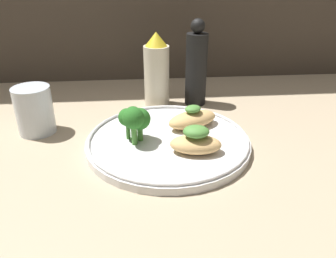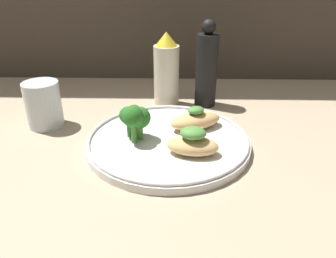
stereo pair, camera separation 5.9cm
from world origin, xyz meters
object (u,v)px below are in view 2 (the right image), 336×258
object	(u,v)px
plate	(168,141)
broccoli_bunch	(135,117)
sauce_bottle	(166,71)
drinking_glass	(43,105)
pepper_grinder	(207,68)

from	to	relation	value
plate	broccoli_bunch	world-z (taller)	broccoli_bunch
broccoli_bunch	sauce_bottle	xyz separation A→B (cm)	(5.10, 19.88, 2.33)
drinking_glass	plate	bearing A→B (deg)	-17.14
pepper_grinder	plate	bearing A→B (deg)	-112.49
plate	sauce_bottle	distance (cm)	21.17
sauce_bottle	drinking_glass	bearing A→B (deg)	-153.64
plate	sauce_bottle	size ratio (longest dim) A/B	1.77
sauce_bottle	pepper_grinder	world-z (taller)	pepper_grinder
plate	pepper_grinder	xyz separation A→B (cm)	(8.25, 19.93, 7.94)
drinking_glass	broccoli_bunch	bearing A→B (deg)	-21.83
drinking_glass	sauce_bottle	bearing A→B (deg)	26.36
plate	broccoli_bunch	distance (cm)	7.62
sauce_bottle	broccoli_bunch	bearing A→B (deg)	-104.39
broccoli_bunch	sauce_bottle	size ratio (longest dim) A/B	0.41
plate	drinking_glass	bearing A→B (deg)	162.86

